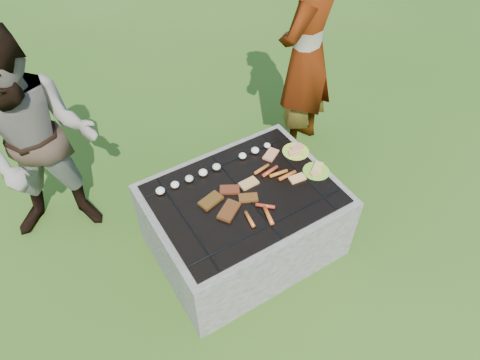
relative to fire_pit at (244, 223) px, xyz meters
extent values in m
plane|color=#224210|center=(0.00, 0.00, -0.28)|extent=(60.00, 60.00, 0.00)
cube|color=#9E968D|center=(0.00, 0.41, 0.02)|extent=(1.30, 0.18, 0.60)
cube|color=#A0988E|center=(0.00, -0.41, 0.02)|extent=(1.30, 0.18, 0.60)
cube|color=gray|center=(-0.56, 0.00, 0.02)|extent=(0.18, 0.64, 0.60)
cube|color=#A8A295|center=(0.56, 0.00, 0.02)|extent=(0.18, 0.64, 0.60)
cube|color=black|center=(0.00, 0.00, -0.04)|extent=(0.94, 0.64, 0.48)
sphere|color=#FF5914|center=(0.00, 0.00, 0.18)|extent=(0.10, 0.10, 0.10)
cube|color=black|center=(0.00, 0.00, 0.32)|extent=(1.20, 0.90, 0.01)
cylinder|color=black|center=(-0.45, 0.00, 0.33)|extent=(0.01, 0.88, 0.01)
cylinder|color=black|center=(0.00, 0.00, 0.33)|extent=(0.01, 0.88, 0.01)
cylinder|color=black|center=(0.45, 0.00, 0.33)|extent=(0.01, 0.88, 0.01)
cylinder|color=black|center=(0.00, -0.32, 0.33)|extent=(1.18, 0.01, 0.01)
cylinder|color=black|center=(0.00, 0.32, 0.33)|extent=(1.18, 0.01, 0.01)
ellipsoid|color=white|center=(-0.49, 0.31, 0.35)|extent=(0.06, 0.06, 0.04)
ellipsoid|color=white|center=(-0.38, 0.31, 0.35)|extent=(0.06, 0.06, 0.04)
ellipsoid|color=beige|center=(-0.26, 0.31, 0.35)|extent=(0.06, 0.06, 0.04)
ellipsoid|color=white|center=(-0.15, 0.31, 0.35)|extent=(0.06, 0.06, 0.04)
ellipsoid|color=beige|center=(-0.04, 0.31, 0.35)|extent=(0.06, 0.06, 0.04)
ellipsoid|color=white|center=(0.18, 0.31, 0.35)|extent=(0.06, 0.06, 0.04)
ellipsoid|color=#F5E4D0|center=(0.29, 0.31, 0.35)|extent=(0.06, 0.06, 0.04)
ellipsoid|color=silver|center=(0.40, 0.31, 0.35)|extent=(0.05, 0.05, 0.04)
cube|color=brown|center=(-0.23, 0.05, 0.34)|extent=(0.18, 0.13, 0.02)
cube|color=maroon|center=(-0.07, 0.07, 0.34)|extent=(0.16, 0.13, 0.02)
cube|color=brown|center=(-0.17, -0.09, 0.34)|extent=(0.20, 0.17, 0.03)
cube|color=#96531B|center=(0.00, -0.06, 0.34)|extent=(0.15, 0.12, 0.02)
cylinder|color=#C1651F|center=(0.23, 0.12, 0.34)|extent=(0.14, 0.05, 0.03)
cylinder|color=#C44320|center=(0.27, 0.07, 0.34)|extent=(0.15, 0.05, 0.03)
cylinder|color=orange|center=(0.31, 0.02, 0.34)|extent=(0.14, 0.04, 0.03)
cylinder|color=#BD441F|center=(0.35, -0.03, 0.34)|extent=(0.15, 0.03, 0.03)
cylinder|color=#D04922|center=(0.06, -0.18, 0.34)|extent=(0.11, 0.11, 0.02)
cylinder|color=orange|center=(-0.09, -0.22, 0.34)|extent=(0.04, 0.14, 0.02)
cylinder|color=#F54E28|center=(0.03, -0.26, 0.34)|extent=(0.06, 0.16, 0.03)
cube|color=#D7C36E|center=(0.07, 0.05, 0.34)|extent=(0.13, 0.08, 0.02)
cube|color=#F0C37B|center=(0.39, -0.09, 0.34)|extent=(0.12, 0.08, 0.02)
cube|color=#DFA772|center=(0.37, 0.21, 0.34)|extent=(0.15, 0.13, 0.02)
cylinder|color=yellow|center=(0.56, 0.15, 0.32)|extent=(0.20, 0.20, 0.01)
cube|color=#ECC878|center=(0.54, 0.13, 0.34)|extent=(0.11, 0.09, 0.02)
cube|color=tan|center=(0.59, 0.17, 0.34)|extent=(0.10, 0.06, 0.02)
cylinder|color=#C0CD31|center=(0.56, -0.09, 0.32)|extent=(0.26, 0.26, 0.01)
cube|color=#D3BF6C|center=(0.54, -0.11, 0.34)|extent=(0.08, 0.06, 0.01)
cube|color=#F3E17C|center=(0.59, -0.07, 0.34)|extent=(0.12, 0.11, 0.02)
imported|color=gray|center=(1.09, 0.76, 0.67)|extent=(0.82, 0.70, 1.90)
imported|color=gray|center=(-1.08, 0.92, 0.57)|extent=(1.00, 0.90, 1.70)
camera|label=1|loc=(-1.05, -1.65, 2.53)|focal=32.00mm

